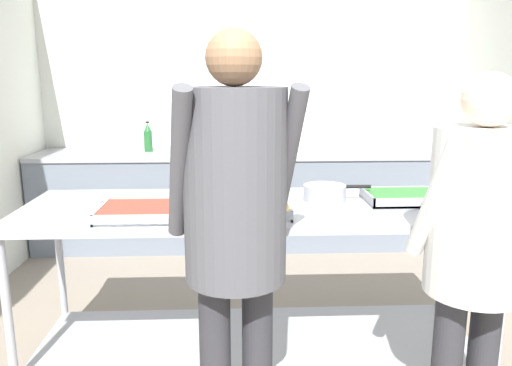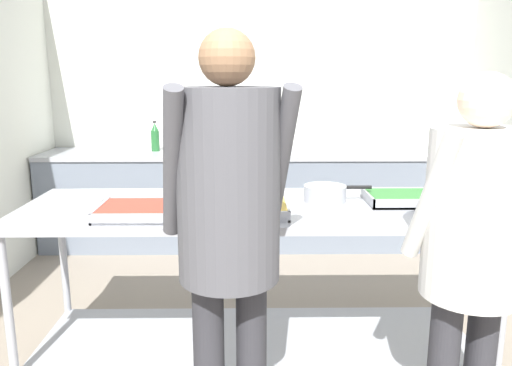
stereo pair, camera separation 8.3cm
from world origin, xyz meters
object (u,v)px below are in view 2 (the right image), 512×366
(plate_stack, at_px, (79,202))
(water_bottle, at_px, (155,137))
(serving_tray_roast, at_px, (149,211))
(serving_tray_vegetables, at_px, (411,198))
(guest_serving_left, at_px, (229,210))
(sauce_pan, at_px, (325,193))
(serving_tray_greens, at_px, (247,209))
(guest_serving_right, at_px, (474,234))

(plate_stack, height_order, water_bottle, water_bottle)
(serving_tray_roast, relative_size, serving_tray_vegetables, 1.01)
(serving_tray_vegetables, bearing_deg, guest_serving_left, -141.59)
(serving_tray_roast, bearing_deg, water_bottle, 99.66)
(serving_tray_vegetables, relative_size, water_bottle, 1.73)
(serving_tray_roast, xyz_separation_m, guest_serving_left, (0.42, -0.52, 0.14))
(serving_tray_roast, relative_size, sauce_pan, 1.31)
(sauce_pan, bearing_deg, serving_tray_vegetables, -5.37)
(plate_stack, bearing_deg, serving_tray_greens, -11.20)
(sauce_pan, distance_m, serving_tray_vegetables, 0.47)
(plate_stack, xyz_separation_m, serving_tray_roast, (0.42, -0.21, 0.01))
(serving_tray_roast, height_order, water_bottle, water_bottle)
(guest_serving_right, bearing_deg, serving_tray_vegetables, 90.45)
(serving_tray_vegetables, distance_m, guest_serving_right, 0.76)
(serving_tray_greens, bearing_deg, serving_tray_roast, -176.88)
(serving_tray_greens, relative_size, guest_serving_right, 0.26)
(serving_tray_roast, xyz_separation_m, guest_serving_right, (1.39, -0.52, 0.04))
(guest_serving_right, bearing_deg, serving_tray_roast, 159.33)
(serving_tray_roast, height_order, sauce_pan, sauce_pan)
(serving_tray_roast, xyz_separation_m, serving_tray_vegetables, (1.38, 0.24, -0.00))
(plate_stack, bearing_deg, guest_serving_left, -41.13)
(serving_tray_greens, height_order, sauce_pan, sauce_pan)
(sauce_pan, bearing_deg, guest_serving_left, -121.76)
(guest_serving_right, xyz_separation_m, water_bottle, (-1.78, 2.81, 0.05))
(serving_tray_vegetables, xyz_separation_m, guest_serving_right, (0.01, -0.76, 0.04))
(plate_stack, distance_m, guest_serving_left, 1.12)
(serving_tray_greens, bearing_deg, serving_tray_vegetables, 13.29)
(plate_stack, xyz_separation_m, serving_tray_vegetables, (1.80, 0.03, 0.01))
(serving_tray_vegetables, bearing_deg, water_bottle, 130.86)
(serving_tray_roast, xyz_separation_m, serving_tray_greens, (0.49, 0.03, -0.00))
(serving_tray_roast, distance_m, guest_serving_left, 0.69)
(sauce_pan, bearing_deg, serving_tray_greens, -149.42)
(plate_stack, height_order, guest_serving_right, guest_serving_right)
(serving_tray_roast, height_order, serving_tray_greens, same)
(serving_tray_greens, relative_size, water_bottle, 1.47)
(serving_tray_roast, bearing_deg, guest_serving_left, -51.33)
(plate_stack, height_order, serving_tray_greens, serving_tray_greens)
(plate_stack, relative_size, serving_tray_vegetables, 0.56)
(serving_tray_vegetables, bearing_deg, serving_tray_greens, -166.71)
(guest_serving_right, bearing_deg, serving_tray_greens, 148.56)
(serving_tray_roast, bearing_deg, guest_serving_right, -20.67)
(serving_tray_roast, relative_size, guest_serving_right, 0.30)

